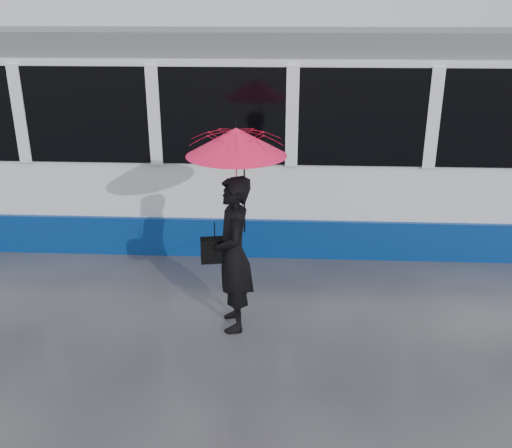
{
  "coord_description": "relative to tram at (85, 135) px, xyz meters",
  "views": [
    {
      "loc": [
        1.19,
        -6.92,
        3.73
      ],
      "look_at": [
        0.83,
        -0.15,
        1.1
      ],
      "focal_mm": 40.0,
      "sensor_mm": 36.0,
      "label": 1
    }
  ],
  "objects": [
    {
      "name": "tram",
      "position": [
        0.0,
        0.0,
        0.0
      ],
      "size": [
        26.0,
        2.56,
        3.35
      ],
      "color": "white",
      "rests_on": "ground"
    },
    {
      "name": "rails",
      "position": [
        2.23,
        -0.0,
        -1.63
      ],
      "size": [
        34.0,
        1.51,
        0.02
      ],
      "color": "#3F3D38",
      "rests_on": "ground"
    },
    {
      "name": "handbag",
      "position": [
        2.6,
        -3.27,
        -0.64
      ],
      "size": [
        0.36,
        0.21,
        0.48
      ],
      "rotation": [
        0.0,
        0.0,
        0.18
      ],
      "color": "black",
      "rests_on": "ground"
    },
    {
      "name": "woman",
      "position": [
        2.82,
        -3.29,
        -0.68
      ],
      "size": [
        0.57,
        0.77,
        1.91
      ],
      "primitive_type": "imported",
      "rotation": [
        0.0,
        0.0,
        -1.39
      ],
      "color": "black",
      "rests_on": "ground"
    },
    {
      "name": "ground",
      "position": [
        2.23,
        -2.5,
        -1.64
      ],
      "size": [
        90.0,
        90.0,
        0.0
      ],
      "primitive_type": "plane",
      "color": "#28292D",
      "rests_on": "ground"
    },
    {
      "name": "umbrella",
      "position": [
        2.87,
        -3.29,
        0.46
      ],
      "size": [
        1.31,
        1.31,
        1.29
      ],
      "rotation": [
        0.0,
        0.0,
        0.18
      ],
      "color": "#FF158E",
      "rests_on": "ground"
    }
  ]
}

